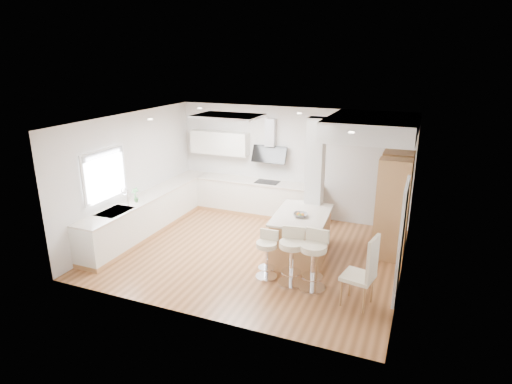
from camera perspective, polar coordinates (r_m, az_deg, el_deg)
The scene contains 18 objects.
ground at distance 9.20m, azimuth -0.48°, elevation -8.04°, with size 6.00×6.00×0.00m, color #A1663B.
ceiling at distance 9.20m, azimuth -0.48°, elevation -8.04°, with size 6.00×5.00×0.02m, color silver.
wall_back at distance 10.95m, azimuth 4.55°, elevation 3.96°, with size 6.00×0.04×2.80m, color beige.
wall_left at distance 10.18m, azimuth -16.31°, elevation 2.21°, with size 0.04×5.00×2.80m, color beige.
wall_right at distance 8.08m, azimuth 19.56°, elevation -2.14°, with size 0.04×5.00×2.80m, color beige.
skylight at distance 9.24m, azimuth -3.67°, elevation 10.05°, with size 4.10×2.10×0.06m.
window_left at distance 9.41m, azimuth -19.59°, elevation 2.51°, with size 0.06×1.28×1.07m.
doorway_right at distance 7.66m, azimuth 18.78°, elevation -6.36°, with size 0.05×1.00×2.10m.
counter_left at distance 10.46m, azimuth -13.79°, elevation -2.59°, with size 0.63×4.50×1.35m.
counter_back at distance 11.19m, azimuth -0.43°, elevation 0.57°, with size 3.62×0.63×2.50m.
pillar at distance 9.23m, azimuth 7.81°, elevation 1.20°, with size 0.35×0.35×2.80m.
soffit at distance 9.21m, azimuth 15.24°, elevation 8.38°, with size 1.78×2.20×0.40m.
oven_column at distance 9.36m, azimuth 17.83°, elevation -1.52°, with size 0.63×1.21×2.10m.
peninsula at distance 8.84m, azimuth 6.05°, elevation -5.79°, with size 1.16×1.65×1.04m.
bar_stool_a at distance 8.03m, azimuth 1.47°, elevation -8.00°, with size 0.42×0.42×0.92m.
bar_stool_b at distance 7.82m, azimuth 4.80°, elevation -8.16°, with size 0.55×0.55×1.07m.
bar_stool_c at distance 7.69m, azimuth 7.69°, elevation -8.59°, with size 0.53×0.53×1.10m.
dining_chair at distance 7.30m, azimuth 14.35°, elevation -10.02°, with size 0.58×0.58×1.26m.
Camera 1 is at (3.19, -7.64, 4.02)m, focal length 30.00 mm.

